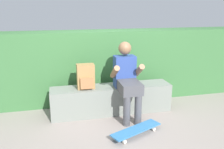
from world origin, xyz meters
name	(u,v)px	position (x,y,z in m)	size (l,w,h in m)	color
ground_plane	(116,120)	(0.00, 0.00, 0.00)	(24.00, 24.00, 0.00)	gray
bench_main	(112,99)	(0.00, 0.33, 0.24)	(2.03, 0.40, 0.47)	gray
person_skater	(127,78)	(0.21, 0.12, 0.67)	(0.49, 0.62, 1.22)	#2D4793
skateboard_near_person	(136,130)	(0.17, -0.49, 0.07)	(0.81, 0.51, 0.09)	teal
backpack_on_bench	(86,77)	(-0.43, 0.32, 0.67)	(0.28, 0.23, 0.40)	#A37A47
hedge_row	(125,64)	(0.42, 1.00, 0.67)	(6.10, 0.57, 1.34)	#3A6E3B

